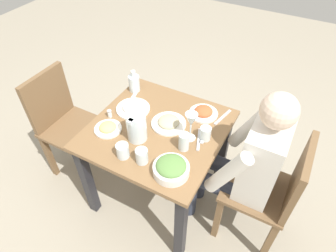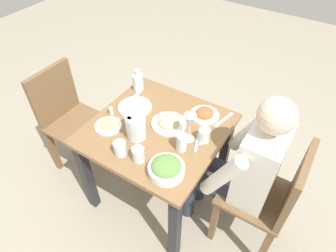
{
  "view_description": "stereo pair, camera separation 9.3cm",
  "coord_description": "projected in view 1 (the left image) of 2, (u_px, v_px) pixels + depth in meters",
  "views": [
    {
      "loc": [
        -1.14,
        -0.7,
        2.01
      ],
      "look_at": [
        0.06,
        -0.05,
        0.7
      ],
      "focal_mm": 31.24,
      "sensor_mm": 36.0,
      "label": 1
    },
    {
      "loc": [
        -1.1,
        -0.78,
        2.01
      ],
      "look_at": [
        0.06,
        -0.05,
        0.7
      ],
      "focal_mm": 31.24,
      "sensor_mm": 36.0,
      "label": 2
    }
  ],
  "objects": [
    {
      "name": "ground_plane",
      "position": [
        160.0,
        191.0,
        2.35
      ],
      "size": [
        8.0,
        8.0,
        0.0
      ],
      "primitive_type": "plane",
      "color": "#9E937F"
    },
    {
      "name": "dining_table",
      "position": [
        158.0,
        142.0,
        1.95
      ],
      "size": [
        0.83,
        0.83,
        0.71
      ],
      "color": "olive",
      "rests_on": "ground_plane"
    },
    {
      "name": "chair_near",
      "position": [
        273.0,
        190.0,
        1.77
      ],
      "size": [
        0.4,
        0.4,
        0.89
      ],
      "color": "brown",
      "rests_on": "ground_plane"
    },
    {
      "name": "chair_far",
      "position": [
        64.0,
        121.0,
        2.21
      ],
      "size": [
        0.4,
        0.4,
        0.89
      ],
      "color": "brown",
      "rests_on": "ground_plane"
    },
    {
      "name": "diner_near",
      "position": [
        244.0,
        162.0,
        1.74
      ],
      "size": [
        0.48,
        0.53,
        1.19
      ],
      "color": "silver",
      "rests_on": "ground_plane"
    },
    {
      "name": "water_pitcher",
      "position": [
        137.0,
        126.0,
        1.73
      ],
      "size": [
        0.16,
        0.12,
        0.19
      ],
      "color": "silver",
      "rests_on": "dining_table"
    },
    {
      "name": "salad_bowl",
      "position": [
        171.0,
        168.0,
        1.58
      ],
      "size": [
        0.2,
        0.2,
        0.09
      ],
      "color": "white",
      "rests_on": "dining_table"
    },
    {
      "name": "plate_rice_curry",
      "position": [
        203.0,
        112.0,
        1.95
      ],
      "size": [
        0.19,
        0.19,
        0.06
      ],
      "color": "white",
      "rests_on": "dining_table"
    },
    {
      "name": "plate_yoghurt",
      "position": [
        133.0,
        108.0,
        1.98
      ],
      "size": [
        0.23,
        0.23,
        0.05
      ],
      "color": "white",
      "rests_on": "dining_table"
    },
    {
      "name": "plate_beans",
      "position": [
        169.0,
        122.0,
        1.87
      ],
      "size": [
        0.22,
        0.22,
        0.05
      ],
      "color": "white",
      "rests_on": "dining_table"
    },
    {
      "name": "plate_fries",
      "position": [
        108.0,
        128.0,
        1.84
      ],
      "size": [
        0.17,
        0.17,
        0.05
      ],
      "color": "white",
      "rests_on": "dining_table"
    },
    {
      "name": "water_glass_by_pitcher",
      "position": [
        142.0,
        156.0,
        1.63
      ],
      "size": [
        0.07,
        0.07,
        0.09
      ],
      "primitive_type": "cylinder",
      "color": "silver",
      "rests_on": "dining_table"
    },
    {
      "name": "water_glass_near_left",
      "position": [
        205.0,
        133.0,
        1.77
      ],
      "size": [
        0.07,
        0.07,
        0.09
      ],
      "primitive_type": "cylinder",
      "color": "silver",
      "rests_on": "dining_table"
    },
    {
      "name": "water_glass_near_right",
      "position": [
        123.0,
        151.0,
        1.66
      ],
      "size": [
        0.07,
        0.07,
        0.09
      ],
      "primitive_type": "cylinder",
      "color": "silver",
      "rests_on": "dining_table"
    },
    {
      "name": "water_glass_far_left",
      "position": [
        184.0,
        142.0,
        1.7
      ],
      "size": [
        0.06,
        0.06,
        0.11
      ],
      "primitive_type": "cylinder",
      "color": "silver",
      "rests_on": "dining_table"
    },
    {
      "name": "wine_glass",
      "position": [
        191.0,
        121.0,
        1.7
      ],
      "size": [
        0.08,
        0.08,
        0.2
      ],
      "color": "silver",
      "rests_on": "dining_table"
    },
    {
      "name": "oil_carafe",
      "position": [
        134.0,
        84.0,
        2.11
      ],
      "size": [
        0.08,
        0.08,
        0.16
      ],
      "color": "silver",
      "rests_on": "dining_table"
    },
    {
      "name": "salt_shaker",
      "position": [
        110.0,
        114.0,
        1.92
      ],
      "size": [
        0.03,
        0.03,
        0.05
      ],
      "color": "white",
      "rests_on": "dining_table"
    },
    {
      "name": "fork_near",
      "position": [
        204.0,
        134.0,
        1.82
      ],
      "size": [
        0.17,
        0.06,
        0.01
      ],
      "primitive_type": "cube",
      "rotation": [
        0.0,
        0.0,
        0.23
      ],
      "color": "silver",
      "rests_on": "dining_table"
    },
    {
      "name": "knife_near",
      "position": [
        223.0,
        117.0,
        1.93
      ],
      "size": [
        0.18,
        0.06,
        0.01
      ],
      "primitive_type": "cube",
      "rotation": [
        0.0,
        0.0,
        -0.22
      ],
      "color": "silver",
      "rests_on": "dining_table"
    },
    {
      "name": "fork_far",
      "position": [
        132.0,
        100.0,
        2.07
      ],
      "size": [
        0.17,
        0.06,
        0.01
      ],
      "primitive_type": "cube",
      "rotation": [
        0.0,
        0.0,
        0.23
      ],
      "color": "silver",
      "rests_on": "dining_table"
    },
    {
      "name": "knife_far",
      "position": [
        199.0,
        139.0,
        1.78
      ],
      "size": [
        0.18,
        0.08,
        0.01
      ],
      "primitive_type": "cube",
      "rotation": [
        0.0,
        0.0,
        0.35
      ],
      "color": "silver",
      "rests_on": "dining_table"
    }
  ]
}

